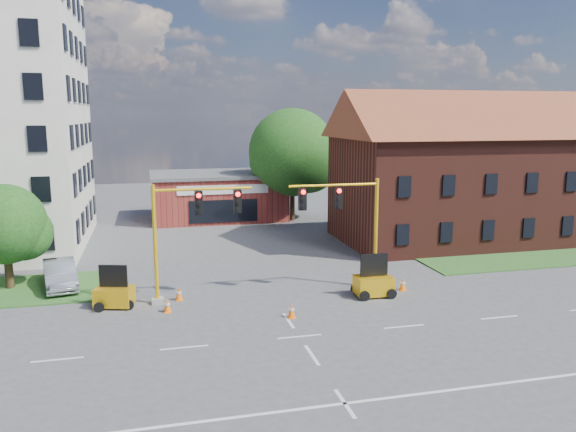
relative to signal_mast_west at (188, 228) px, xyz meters
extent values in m
plane|color=#444447|center=(4.36, -6.00, -3.92)|extent=(120.00, 120.00, 0.00)
cube|color=#234C1C|center=(22.36, 3.00, -3.88)|extent=(14.00, 4.00, 0.08)
cube|color=maroon|center=(4.36, 24.00, -1.92)|extent=(12.00, 8.00, 4.00)
cube|color=#4F4F51|center=(4.36, 24.00, 0.23)|extent=(12.40, 8.40, 0.30)
cube|color=silver|center=(4.36, 19.95, -0.72)|extent=(8.00, 0.10, 0.80)
cube|color=black|center=(4.36, 19.95, -2.62)|extent=(6.00, 0.10, 2.00)
cube|color=#4E2017|center=(22.36, 10.00, 0.08)|extent=(20.00, 10.00, 8.00)
cylinder|color=#312312|center=(10.86, 21.00, -1.69)|extent=(0.44, 0.44, 4.45)
sphere|color=#133E13|center=(10.86, 21.00, 2.35)|extent=(7.99, 7.99, 7.99)
sphere|color=#133E13|center=(12.45, 21.30, 1.34)|extent=(5.59, 5.59, 5.59)
cylinder|color=#312312|center=(-9.64, 4.50, -2.60)|extent=(0.44, 0.44, 2.63)
sphere|color=#133E13|center=(-9.64, 4.50, -0.21)|extent=(4.44, 4.44, 4.44)
sphere|color=#133E13|center=(-8.76, 4.80, -0.81)|extent=(3.11, 3.11, 3.11)
cube|color=gray|center=(-1.64, 0.00, -3.77)|extent=(0.60, 0.60, 0.30)
cylinder|color=yellow|center=(-1.64, 0.00, -0.82)|extent=(0.20, 0.20, 6.20)
cylinder|color=yellow|center=(0.86, 0.00, 1.98)|extent=(5.00, 0.14, 0.14)
cube|color=black|center=(0.61, 0.00, 1.28)|extent=(0.40, 0.32, 1.20)
cube|color=black|center=(2.61, 0.00, 1.28)|extent=(0.40, 0.32, 1.20)
sphere|color=#FF0C07|center=(0.61, -0.18, 1.68)|extent=(0.24, 0.24, 0.24)
cube|color=gray|center=(10.36, 0.00, -3.77)|extent=(0.60, 0.60, 0.30)
cylinder|color=yellow|center=(10.36, 0.00, -0.82)|extent=(0.20, 0.20, 6.20)
cylinder|color=yellow|center=(7.86, 0.00, 1.98)|extent=(5.00, 0.14, 0.14)
cube|color=black|center=(8.11, 0.00, 1.28)|extent=(0.40, 0.32, 1.20)
cube|color=black|center=(6.11, 0.00, 1.28)|extent=(0.40, 0.32, 1.20)
sphere|color=#FF0C07|center=(8.11, -0.18, 1.68)|extent=(0.24, 0.24, 0.24)
cube|color=yellow|center=(-3.77, 0.02, -3.36)|extent=(2.11, 1.69, 0.92)
cube|color=black|center=(-3.77, 0.02, -2.29)|extent=(1.40, 0.52, 1.12)
cube|color=yellow|center=(9.68, -1.47, -3.32)|extent=(1.98, 1.35, 0.98)
cube|color=black|center=(9.68, -1.47, -2.18)|extent=(1.52, 0.16, 1.20)
cube|color=orange|center=(-0.54, 0.28, -3.90)|extent=(0.38, 0.38, 0.04)
cone|color=orange|center=(-0.54, 0.28, -3.57)|extent=(0.40, 0.40, 0.70)
cylinder|color=silver|center=(-0.54, 0.28, -3.50)|extent=(0.27, 0.27, 0.09)
cube|color=orange|center=(-1.19, -1.45, -3.90)|extent=(0.38, 0.38, 0.04)
cone|color=orange|center=(-1.19, -1.45, -3.57)|extent=(0.40, 0.40, 0.70)
cylinder|color=silver|center=(-1.19, -1.45, -3.50)|extent=(0.27, 0.27, 0.09)
cube|color=orange|center=(4.59, -3.66, -3.90)|extent=(0.38, 0.38, 0.04)
cone|color=orange|center=(4.59, -3.66, -3.57)|extent=(0.40, 0.40, 0.70)
cylinder|color=silver|center=(4.59, -3.66, -3.50)|extent=(0.27, 0.27, 0.09)
cube|color=orange|center=(11.66, -0.93, -3.90)|extent=(0.38, 0.38, 0.04)
cone|color=orange|center=(11.66, -0.93, -3.57)|extent=(0.40, 0.40, 0.70)
cylinder|color=silver|center=(11.66, -0.93, -3.50)|extent=(0.27, 0.27, 0.09)
imported|color=silver|center=(16.57, 7.62, -3.11)|extent=(6.20, 3.59, 1.62)
imported|color=#929599|center=(-6.94, 4.16, -3.14)|extent=(2.57, 4.96, 1.56)
camera|label=1|loc=(-1.68, -28.58, 5.70)|focal=35.00mm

